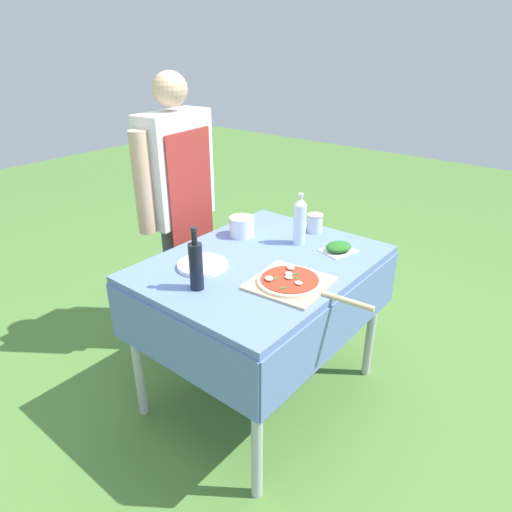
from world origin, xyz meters
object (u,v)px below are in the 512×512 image
Objects in this scene: pizza_on_peel at (292,282)px; herb_container at (339,247)px; prep_table at (262,279)px; water_bottle at (300,220)px; plate_stack at (202,265)px; oil_bottle at (196,265)px; sauce_jar at (315,224)px; person_cook at (178,195)px; mixing_tub at (242,226)px.

herb_container is (0.43, 0.02, 0.01)m from pizza_on_peel.
prep_table is 6.00× the size of herb_container.
water_bottle is (0.39, 0.23, 0.11)m from pizza_on_peel.
plate_stack is (-0.51, 0.20, -0.12)m from water_bottle.
oil_bottle is 1.04× the size of water_bottle.
sauce_jar is at bearing -0.31° from prep_table.
pizza_on_peel reaches higher than plate_stack.
person_cook is 6.93× the size of plate_stack.
sauce_jar is (0.15, 0.23, 0.02)m from herb_container.
sauce_jar is at bearing 108.75° from person_cook.
plate_stack is (-0.23, 0.17, 0.11)m from prep_table.
mixing_tub reaches higher than pizza_on_peel.
water_bottle is (0.67, -0.07, 0.02)m from oil_bottle.
sauce_jar is at bearing 6.24° from water_bottle.
mixing_tub is at bearing 137.17° from sauce_jar.
pizza_on_peel is 0.44m from plate_stack.
person_cook is 5.81× the size of oil_bottle.
oil_bottle reaches higher than pizza_on_peel.
pizza_on_peel is 4.15× the size of mixing_tub.
pizza_on_peel is at bearing -74.29° from plate_stack.
herb_container is at bearing -21.71° from oil_bottle.
person_cook is 0.81m from sauce_jar.
plate_stack is at bearing 142.81° from prep_table.
prep_table is 4.89× the size of plate_stack.
pizza_on_peel is 0.42m from oil_bottle.
oil_bottle is 1.46× the size of herb_container.
mixing_tub reaches higher than herb_container.
mixing_tub is at bearing 22.18° from oil_bottle.
herb_container is 1.91× the size of sauce_jar.
mixing_tub is at bearing 110.49° from water_bottle.
water_bottle is at bearing 100.67° from herb_container.
person_cook is (0.13, 0.72, 0.25)m from prep_table.
pizza_on_peel is at bearing -149.50° from water_bottle.
herb_container is 0.81× the size of plate_stack.
water_bottle is (0.15, -0.75, -0.02)m from person_cook.
prep_table is at bearing -6.83° from oil_bottle.
oil_bottle is (-0.39, 0.05, 0.21)m from prep_table.
water_bottle is 2.03× the size of mixing_tub.
pizza_on_peel is 0.47m from water_bottle.
oil_bottle is at bearing 46.37° from person_cook.
water_bottle is 0.21m from sauce_jar.
oil_bottle is at bearing -141.07° from plate_stack.
pizza_on_peel is 0.63m from sauce_jar.
water_bottle is at bearing 25.01° from pizza_on_peel.
prep_table is 0.49m from sauce_jar.
oil_bottle is (-0.28, 0.30, 0.10)m from pizza_on_peel.
person_cook reaches higher than water_bottle.
water_bottle is (0.28, -0.02, 0.23)m from prep_table.
oil_bottle reaches higher than mixing_tub.
pizza_on_peel is at bearing 69.95° from person_cook.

